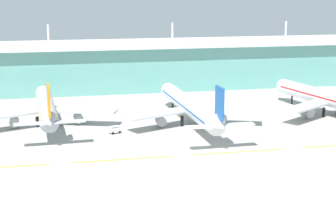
{
  "coord_description": "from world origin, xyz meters",
  "views": [
    {
      "loc": [
        -55.83,
        -143.75,
        47.17
      ],
      "look_at": [
        -16.41,
        38.92,
        7.0
      ],
      "focal_mm": 58.94,
      "sensor_mm": 36.0,
      "label": 1
    }
  ],
  "objects_px": {
    "airliner_near_middle": "(46,107)",
    "airliner_center": "(190,107)",
    "airliner_far_middle": "(329,99)",
    "baggage_cart": "(115,130)"
  },
  "relations": [
    {
      "from": "airliner_far_middle",
      "to": "baggage_cart",
      "type": "height_order",
      "value": "airliner_far_middle"
    },
    {
      "from": "airliner_near_middle",
      "to": "baggage_cart",
      "type": "distance_m",
      "value": 27.43
    },
    {
      "from": "airliner_near_middle",
      "to": "baggage_cart",
      "type": "bearing_deg",
      "value": -35.72
    },
    {
      "from": "airliner_near_middle",
      "to": "airliner_far_middle",
      "type": "relative_size",
      "value": 0.95
    },
    {
      "from": "airliner_near_middle",
      "to": "airliner_center",
      "type": "height_order",
      "value": "same"
    },
    {
      "from": "airliner_center",
      "to": "airliner_near_middle",
      "type": "bearing_deg",
      "value": 169.11
    },
    {
      "from": "airliner_near_middle",
      "to": "airliner_center",
      "type": "xyz_separation_m",
      "value": [
        48.89,
        -9.4,
        0.01
      ]
    },
    {
      "from": "airliner_center",
      "to": "baggage_cart",
      "type": "distance_m",
      "value": 28.23
    },
    {
      "from": "airliner_near_middle",
      "to": "baggage_cart",
      "type": "xyz_separation_m",
      "value": [
        21.87,
        -15.73,
        -5.18
      ]
    },
    {
      "from": "airliner_center",
      "to": "airliner_far_middle",
      "type": "relative_size",
      "value": 1.09
    }
  ]
}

